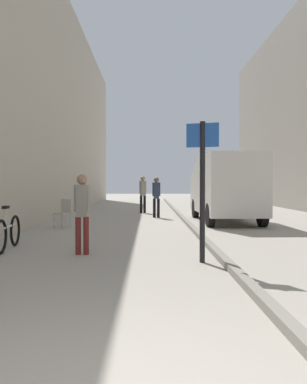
% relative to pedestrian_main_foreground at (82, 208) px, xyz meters
% --- Properties ---
extents(ground_plane, '(80.00, 80.00, 0.00)m').
position_rel_pedestrian_main_foreground_xyz_m(ground_plane, '(1.17, 6.29, -0.95)').
color(ground_plane, '#A8A093').
extents(kerb_strip, '(0.16, 40.00, 0.12)m').
position_rel_pedestrian_main_foreground_xyz_m(kerb_strip, '(2.75, 6.29, -0.89)').
color(kerb_strip, gray).
rests_on(kerb_strip, ground_plane).
extents(pedestrian_main_foreground, '(0.33, 0.21, 1.65)m').
position_rel_pedestrian_main_foreground_xyz_m(pedestrian_main_foreground, '(0.00, 0.00, 0.00)').
color(pedestrian_main_foreground, maroon).
rests_on(pedestrian_main_foreground, ground_plane).
extents(pedestrian_mid_block, '(0.35, 0.27, 1.83)m').
position_rel_pedestrian_main_foreground_xyz_m(pedestrian_mid_block, '(1.07, 11.08, 0.10)').
color(pedestrian_mid_block, black).
rests_on(pedestrian_mid_block, ground_plane).
extents(pedestrian_far_crossing, '(0.34, 0.22, 1.73)m').
position_rel_pedestrian_main_foreground_xyz_m(pedestrian_far_crossing, '(1.69, 8.50, 0.04)').
color(pedestrian_far_crossing, black).
rests_on(pedestrian_far_crossing, ground_plane).
extents(delivery_van, '(2.07, 5.16, 2.50)m').
position_rel_pedestrian_main_foreground_xyz_m(delivery_van, '(4.28, 6.68, 0.38)').
color(delivery_van, silver).
rests_on(delivery_van, ground_plane).
extents(street_sign_post, '(0.58, 0.20, 2.60)m').
position_rel_pedestrian_main_foreground_xyz_m(street_sign_post, '(2.36, -0.81, 0.59)').
color(street_sign_post, black).
rests_on(street_sign_post, ground_plane).
extents(bicycle_leaning, '(0.18, 1.77, 0.98)m').
position_rel_pedestrian_main_foreground_xyz_m(bicycle_leaning, '(-1.72, 0.59, -0.57)').
color(bicycle_leaning, black).
rests_on(bicycle_leaning, ground_plane).
extents(cafe_chair_near_window, '(0.60, 0.60, 0.94)m').
position_rel_pedestrian_main_foreground_xyz_m(cafe_chair_near_window, '(-1.44, 4.86, -0.41)').
color(cafe_chair_near_window, '#B7B2A8').
rests_on(cafe_chair_near_window, ground_plane).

